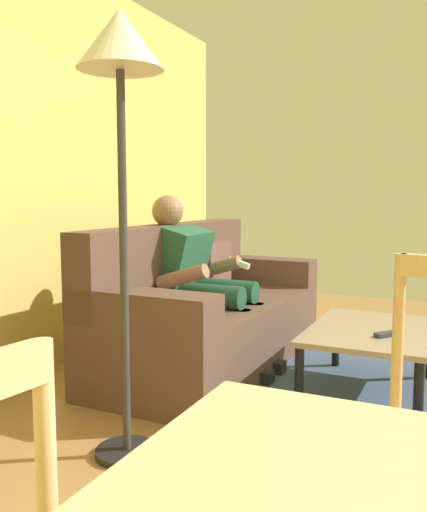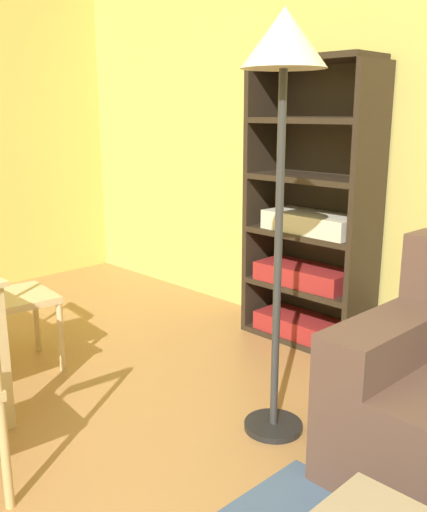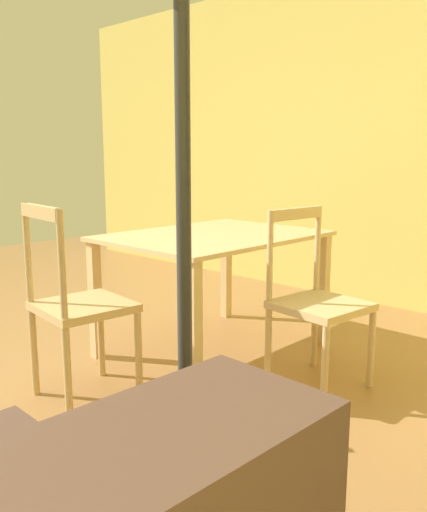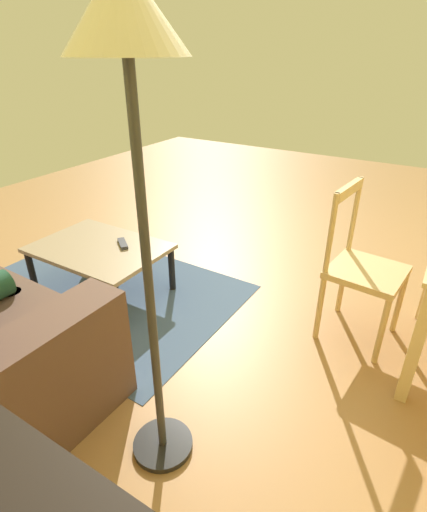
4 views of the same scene
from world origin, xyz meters
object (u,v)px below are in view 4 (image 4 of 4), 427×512
Objects in this scene: coffee_table at (100,252)px; floor_lamp at (130,77)px; dining_chair_facing_couch at (362,269)px; tv_remote at (123,244)px.

coffee_table is 1.95m from floor_lamp.
floor_lamp is (0.53, 1.33, 1.12)m from dining_chair_facing_couch.
dining_chair_facing_couch is at bearing -111.77° from floor_lamp.
dining_chair_facing_couch is (-1.76, -0.49, 0.14)m from coffee_table.
floor_lamp is (-1.09, 0.95, 1.20)m from tv_remote.
coffee_table is at bearing 15.44° from dining_chair_facing_couch.
coffee_table is 0.18m from tv_remote.
coffee_table is 1.83m from dining_chair_facing_couch.
tv_remote is 1.88m from floor_lamp.
tv_remote reaches higher than coffee_table.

